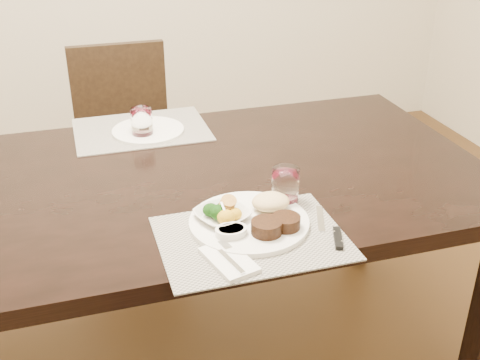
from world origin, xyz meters
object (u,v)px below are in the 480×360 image
object	(u,v)px
steak_knife	(333,233)
cracker_bowl	(222,216)
dinner_plate	(255,218)
far_plate	(148,131)
chair_far	(126,138)
wine_glass_near	(285,188)

from	to	relation	value
steak_knife	cracker_bowl	bearing A→B (deg)	170.76
dinner_plate	steak_knife	xyz separation A→B (m)	(0.17, -0.11, -0.01)
steak_knife	cracker_bowl	world-z (taller)	cracker_bowl
dinner_plate	far_plate	distance (m)	0.71
steak_knife	far_plate	bearing A→B (deg)	133.43
cracker_bowl	far_plate	xyz separation A→B (m)	(-0.09, 0.66, -0.01)
chair_far	far_plate	bearing A→B (deg)	-87.32
far_plate	wine_glass_near	bearing A→B (deg)	-65.50
cracker_bowl	far_plate	bearing A→B (deg)	97.60
chair_far	wine_glass_near	world-z (taller)	chair_far
chair_far	steak_knife	bearing A→B (deg)	-75.09
dinner_plate	wine_glass_near	distance (m)	0.14
wine_glass_near	dinner_plate	bearing A→B (deg)	-143.83
chair_far	steak_knife	size ratio (longest dim) A/B	4.16
chair_far	wine_glass_near	distance (m)	1.25
dinner_plate	far_plate	xyz separation A→B (m)	(-0.16, 0.69, -0.01)
chair_far	far_plate	distance (m)	0.62
far_plate	dinner_plate	bearing A→B (deg)	-76.62
chair_far	far_plate	xyz separation A→B (m)	(0.03, -0.57, 0.26)
cracker_bowl	dinner_plate	bearing A→B (deg)	-25.48
chair_far	cracker_bowl	xyz separation A→B (m)	(0.11, -1.22, 0.27)
steak_knife	cracker_bowl	distance (m)	0.29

